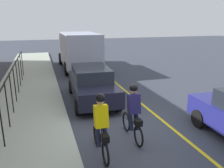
{
  "coord_description": "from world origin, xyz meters",
  "views": [
    {
      "loc": [
        -6.79,
        2.59,
        3.66
      ],
      "look_at": [
        2.24,
        -0.24,
        1.0
      ],
      "focal_mm": 36.42,
      "sensor_mm": 36.0,
      "label": 1
    }
  ],
  "objects_px": {
    "cyclist_follow": "(133,113)",
    "box_truck_background": "(78,49)",
    "cyclist_lead": "(101,126)",
    "parked_sedan_rear": "(92,83)"
  },
  "relations": [
    {
      "from": "box_truck_background",
      "to": "cyclist_lead",
      "type": "bearing_deg",
      "value": 173.45
    },
    {
      "from": "cyclist_follow",
      "to": "box_truck_background",
      "type": "distance_m",
      "value": 11.26
    },
    {
      "from": "cyclist_follow",
      "to": "box_truck_background",
      "type": "relative_size",
      "value": 0.27
    },
    {
      "from": "cyclist_lead",
      "to": "parked_sedan_rear",
      "type": "bearing_deg",
      "value": -8.8
    },
    {
      "from": "cyclist_lead",
      "to": "cyclist_follow",
      "type": "relative_size",
      "value": 1.0
    },
    {
      "from": "parked_sedan_rear",
      "to": "box_truck_background",
      "type": "xyz_separation_m",
      "value": [
        7.26,
        -0.57,
        0.73
      ]
    },
    {
      "from": "cyclist_lead",
      "to": "cyclist_follow",
      "type": "distance_m",
      "value": 1.33
    },
    {
      "from": "cyclist_lead",
      "to": "parked_sedan_rear",
      "type": "height_order",
      "value": "cyclist_lead"
    },
    {
      "from": "cyclist_lead",
      "to": "cyclist_follow",
      "type": "xyz_separation_m",
      "value": [
        0.6,
        -1.19,
        0.0
      ]
    },
    {
      "from": "cyclist_lead",
      "to": "box_truck_background",
      "type": "height_order",
      "value": "box_truck_background"
    }
  ]
}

